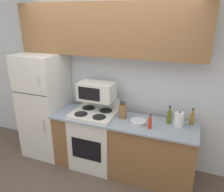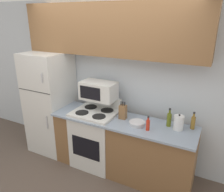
% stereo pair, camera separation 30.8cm
% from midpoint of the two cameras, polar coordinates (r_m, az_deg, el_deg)
% --- Properties ---
extents(ground_plane, '(12.00, 12.00, 0.00)m').
position_cam_midpoint_polar(ground_plane, '(3.58, -2.22, -19.78)').
color(ground_plane, brown).
extents(wall_back, '(8.00, 0.05, 2.55)m').
position_cam_midpoint_polar(wall_back, '(3.53, 3.11, 3.27)').
color(wall_back, silver).
rests_on(wall_back, ground_plane).
extents(lower_cabinets, '(2.12, 0.61, 0.89)m').
position_cam_midpoint_polar(lower_cabinets, '(3.40, 5.18, -12.93)').
color(lower_cabinets, brown).
rests_on(lower_cabinets, ground_plane).
extents(refrigerator, '(0.68, 0.70, 1.75)m').
position_cam_midpoint_polar(refrigerator, '(3.91, -13.62, -1.78)').
color(refrigerator, silver).
rests_on(refrigerator, ground_plane).
extents(upper_cabinets, '(2.80, 0.30, 0.73)m').
position_cam_midpoint_polar(upper_cabinets, '(3.22, 2.06, 16.92)').
color(upper_cabinets, brown).
rests_on(upper_cabinets, refrigerator).
extents(stove, '(0.66, 0.59, 1.09)m').
position_cam_midpoint_polar(stove, '(3.54, -1.79, -10.75)').
color(stove, silver).
rests_on(stove, ground_plane).
extents(microwave, '(0.54, 0.32, 0.27)m').
position_cam_midpoint_polar(microwave, '(3.32, -0.91, 1.36)').
color(microwave, silver).
rests_on(microwave, stove).
extents(knife_block, '(0.10, 0.08, 0.27)m').
position_cam_midpoint_polar(knife_block, '(3.18, 5.65, -4.20)').
color(knife_block, brown).
rests_on(knife_block, lower_cabinets).
extents(bowl, '(0.22, 0.22, 0.06)m').
position_cam_midpoint_polar(bowl, '(3.05, 9.44, -7.08)').
color(bowl, silver).
rests_on(bowl, lower_cabinets).
extents(bottle_olive_oil, '(0.06, 0.06, 0.26)m').
position_cam_midpoint_polar(bottle_olive_oil, '(3.10, 17.48, -5.86)').
color(bottle_olive_oil, '#5B6619').
rests_on(bottle_olive_oil, lower_cabinets).
extents(bottle_hot_sauce, '(0.05, 0.05, 0.20)m').
position_cam_midpoint_polar(bottle_hot_sauce, '(2.93, 12.37, -7.41)').
color(bottle_hot_sauce, red).
rests_on(bottle_hot_sauce, lower_cabinets).
extents(bottle_vinegar, '(0.06, 0.06, 0.24)m').
position_cam_midpoint_polar(bottle_vinegar, '(3.14, 23.09, -6.39)').
color(bottle_vinegar, olive).
rests_on(bottle_vinegar, lower_cabinets).
extents(kettle, '(0.13, 0.13, 0.22)m').
position_cam_midpoint_polar(kettle, '(3.05, 19.83, -6.64)').
color(kettle, white).
rests_on(kettle, lower_cabinets).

